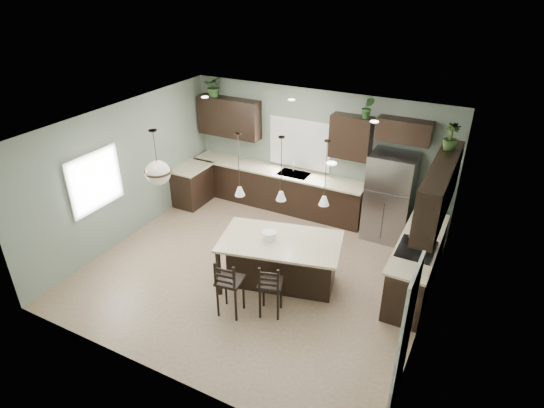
{
  "coord_description": "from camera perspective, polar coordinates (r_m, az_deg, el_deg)",
  "views": [
    {
      "loc": [
        3.44,
        -6.06,
        5.11
      ],
      "look_at": [
        0.1,
        0.4,
        1.25
      ],
      "focal_mm": 30.0,
      "sensor_mm": 36.0,
      "label": 1
    }
  ],
  "objects": [
    {
      "name": "back_countertop",
      "position": [
        10.39,
        0.49,
        4.19
      ],
      "size": [
        4.2,
        0.66,
        0.04
      ],
      "primitive_type": "cube",
      "color": "beige",
      "rests_on": "back_lower_cabs"
    },
    {
      "name": "room_shell",
      "position": [
        7.76,
        -2.01,
        1.86
      ],
      "size": [
        6.0,
        6.0,
        6.0
      ],
      "color": "slate",
      "rests_on": "ground"
    },
    {
      "name": "ground",
      "position": [
        8.64,
        -1.83,
        -8.31
      ],
      "size": [
        6.0,
        6.0,
        0.0
      ],
      "primitive_type": "plane",
      "color": "#9E8466",
      "rests_on": "ground"
    },
    {
      "name": "chandelier",
      "position": [
        7.64,
        -14.34,
        5.67
      ],
      "size": [
        0.45,
        0.45,
        0.96
      ],
      "primitive_type": null,
      "color": "beige",
      "rests_on": "room_shell"
    },
    {
      "name": "bar_stool_center",
      "position": [
        7.4,
        -0.18,
        -10.55
      ],
      "size": [
        0.47,
        0.47,
        1.01
      ],
      "primitive_type": "cube",
      "rotation": [
        0.0,
        0.0,
        0.3
      ],
      "color": "black",
      "rests_on": "ground"
    },
    {
      "name": "microwave",
      "position": [
        7.58,
        19.04,
        -1.73
      ],
      "size": [
        0.4,
        0.75,
        0.4
      ],
      "primitive_type": "cube",
      "color": "gray",
      "rests_on": "right_upper_cabs"
    },
    {
      "name": "back_lower_cabs",
      "position": [
        10.61,
        0.53,
        1.9
      ],
      "size": [
        4.2,
        0.6,
        0.9
      ],
      "primitive_type": "cube",
      "color": "black",
      "rests_on": "ground"
    },
    {
      "name": "window_back",
      "position": [
        10.24,
        3.55,
        7.55
      ],
      "size": [
        1.35,
        0.02,
        1.0
      ],
      "primitive_type": "cube",
      "color": "white",
      "rests_on": "room_shell"
    },
    {
      "name": "cooktop",
      "position": [
        7.89,
        17.66,
        -5.4
      ],
      "size": [
        0.58,
        0.75,
        0.02
      ],
      "primitive_type": "cube",
      "color": "black",
      "rests_on": "right_countertop"
    },
    {
      "name": "serving_dish",
      "position": [
        7.78,
        -0.35,
        -3.96
      ],
      "size": [
        0.24,
        0.24,
        0.14
      ],
      "primitive_type": "cylinder",
      "color": "white",
      "rests_on": "kitchen_island"
    },
    {
      "name": "pendant_left",
      "position": [
        7.33,
        -4.19,
        4.9
      ],
      "size": [
        0.17,
        0.17,
        1.1
      ],
      "primitive_type": null,
      "color": "white",
      "rests_on": "room_shell"
    },
    {
      "name": "refrigerator",
      "position": [
        9.5,
        14.53,
        0.87
      ],
      "size": [
        0.9,
        0.74,
        1.85
      ],
      "primitive_type": "cube",
      "color": "gray",
      "rests_on": "ground"
    },
    {
      "name": "right_lower_cabs",
      "position": [
        8.39,
        17.69,
        -7.32
      ],
      "size": [
        0.6,
        2.35,
        0.9
      ],
      "primitive_type": "cube",
      "color": "black",
      "rests_on": "ground"
    },
    {
      "name": "plant_back_right",
      "position": [
        9.26,
        11.94,
        11.75
      ],
      "size": [
        0.27,
        0.23,
        0.43
      ],
      "primitive_type": "imported",
      "rotation": [
        0.0,
        0.0,
        0.2
      ],
      "color": "#275224",
      "rests_on": "back_upper_right"
    },
    {
      "name": "pendant_right",
      "position": [
        7.05,
        6.74,
        3.82
      ],
      "size": [
        0.17,
        0.17,
        1.1
      ],
      "primitive_type": null,
      "color": "white",
      "rests_on": "room_shell"
    },
    {
      "name": "left_return_countertop",
      "position": [
        10.73,
        -10.08,
        4.54
      ],
      "size": [
        0.66,
        0.96,
        0.04
      ],
      "primitive_type": "cube",
      "color": "beige",
      "rests_on": "left_return_cabs"
    },
    {
      "name": "plant_back_left",
      "position": [
        10.74,
        -7.27,
        14.44
      ],
      "size": [
        0.53,
        0.5,
        0.47
      ],
      "primitive_type": "imported",
      "rotation": [
        0.0,
        0.0,
        0.38
      ],
      "color": "#2F5726",
      "rests_on": "back_upper_left"
    },
    {
      "name": "plant_right_wall",
      "position": [
        7.99,
        21.54,
        7.83
      ],
      "size": [
        0.29,
        0.29,
        0.44
      ],
      "primitive_type": "imported",
      "rotation": [
        0.0,
        0.0,
        -0.18
      ],
      "color": "#345224",
      "rests_on": "right_upper_cabs"
    },
    {
      "name": "back_upper_left",
      "position": [
        10.76,
        -5.41,
        10.77
      ],
      "size": [
        1.55,
        0.34,
        0.9
      ],
      "primitive_type": "cube",
      "color": "black",
      "rests_on": "room_shell"
    },
    {
      "name": "sink_inset",
      "position": [
        10.21,
        2.75,
        3.79
      ],
      "size": [
        0.7,
        0.45,
        0.01
      ],
      "primitive_type": "cube",
      "color": "gray",
      "rests_on": "back_countertop"
    },
    {
      "name": "back_upper_right",
      "position": [
        9.57,
        9.87,
        8.26
      ],
      "size": [
        0.85,
        0.34,
        0.9
      ],
      "primitive_type": "cube",
      "color": "black",
      "rests_on": "room_shell"
    },
    {
      "name": "pendant_center",
      "position": [
        7.16,
        1.17,
        4.39
      ],
      "size": [
        0.17,
        0.17,
        1.1
      ],
      "primitive_type": null,
      "color": "white",
      "rests_on": "room_shell"
    },
    {
      "name": "window_left",
      "position": [
        9.03,
        -21.39,
        2.73
      ],
      "size": [
        0.02,
        1.1,
        1.0
      ],
      "primitive_type": "cube",
      "color": "white",
      "rests_on": "room_shell"
    },
    {
      "name": "kitchen_island",
      "position": [
        8.04,
        1.05,
        -7.37
      ],
      "size": [
        2.28,
        1.62,
        0.92
      ],
      "primitive_type": "cube",
      "rotation": [
        0.0,
        0.0,
        0.24
      ],
      "color": "black",
      "rests_on": "ground"
    },
    {
      "name": "left_return_cabs",
      "position": [
        10.94,
        -9.96,
        2.3
      ],
      "size": [
        0.6,
        0.9,
        0.9
      ],
      "primitive_type": "cube",
      "color": "black",
      "rests_on": "ground"
    },
    {
      "name": "fridge_header",
      "position": [
        9.24,
        16.26,
        8.81
      ],
      "size": [
        1.05,
        0.34,
        0.45
      ],
      "primitive_type": "cube",
      "color": "black",
      "rests_on": "room_shell"
    },
    {
      "name": "bar_stool_left",
      "position": [
        7.42,
        -5.27,
        -10.25
      ],
      "size": [
        0.45,
        0.45,
        1.07
      ],
      "primitive_type": "cube",
      "rotation": [
        0.0,
        0.0,
        0.14
      ],
      "color": "black",
      "rests_on": "ground"
    },
    {
      "name": "wall_oven_front",
      "position": [
        8.2,
        15.21,
        -7.84
      ],
      "size": [
        0.01,
        0.72,
        0.6
      ],
      "primitive_type": "cube",
      "color": "gray",
      "rests_on": "right_lower_cabs"
    },
    {
      "name": "right_upper_cabs",
      "position": [
        7.65,
        20.24,
        1.71
      ],
      "size": [
        0.34,
        2.35,
        0.9
      ],
      "primitive_type": "cube",
      "color": "black",
      "rests_on": "room_shell"
    },
    {
      "name": "right_countertop",
      "position": [
        8.14,
        18.02,
        -4.58
      ],
      "size": [
        0.66,
        2.35,
        0.04
      ],
      "primitive_type": "cube",
      "color": "beige",
      "rests_on": "right_lower_cabs"
    },
    {
      "name": "faucet",
      "position": [
        10.13,
        2.69,
        4.48
      ],
      "size": [
        0.02,
        0.02,
        0.28
      ],
      "primitive_type": "cylinder",
      "color": "silver",
      "rests_on": "back_countertop"
    },
    {
      "name": "pantry_door",
      "position": [
        6.11,
        16.37,
        -15.53
      ],
      "size": [
        0.04,
        0.82,
        2.04
      ],
      "primitive_type": "cube",
      "color": "white",
      "rests_on": "ground"
    }
  ]
}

